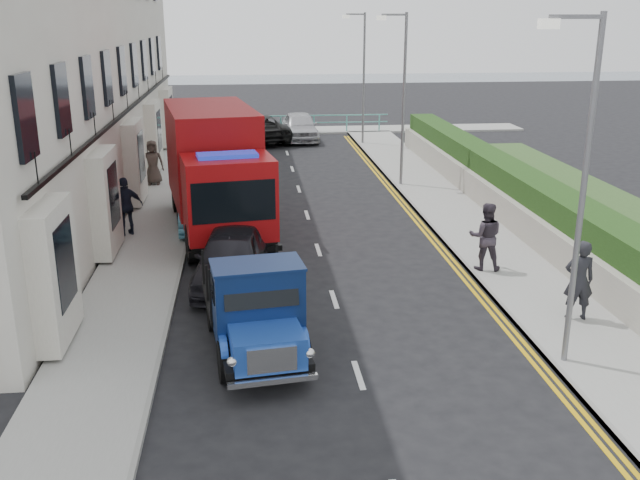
{
  "coord_description": "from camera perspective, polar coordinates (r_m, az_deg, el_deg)",
  "views": [
    {
      "loc": [
        -2.1,
        -14.69,
        6.96
      ],
      "look_at": [
        -0.3,
        2.64,
        1.4
      ],
      "focal_mm": 40.0,
      "sensor_mm": 36.0,
      "label": 1
    }
  ],
  "objects": [
    {
      "name": "pedestrian_west_far",
      "position": [
        30.53,
        -13.24,
        6.06
      ],
      "size": [
        0.93,
        0.62,
        1.85
      ],
      "primitive_type": "imported",
      "rotation": [
        0.0,
        0.0,
        0.04
      ],
      "color": "#382E28",
      "rests_on": "pavement_west"
    },
    {
      "name": "lamp_far",
      "position": [
        39.31,
        3.35,
        13.35
      ],
      "size": [
        1.23,
        0.18,
        7.0
      ],
      "color": "slate",
      "rests_on": "ground"
    },
    {
      "name": "parked_car_rear",
      "position": [
        33.31,
        -7.64,
        6.66
      ],
      "size": [
        2.18,
        4.72,
        1.34
      ],
      "primitive_type": "imported",
      "rotation": [
        0.0,
        0.0,
        0.07
      ],
      "color": "silver",
      "rests_on": "ground"
    },
    {
      "name": "bedford_lorry",
      "position": [
        14.84,
        -5.03,
        -6.09
      ],
      "size": [
        2.34,
        4.73,
        2.16
      ],
      "rotation": [
        0.0,
        0.0,
        0.13
      ],
      "color": "black",
      "rests_on": "ground"
    },
    {
      "name": "garden_east",
      "position": [
        26.17,
        15.11,
        3.69
      ],
      "size": [
        1.45,
        28.0,
        1.75
      ],
      "color": "#B2AD9E",
      "rests_on": "ground"
    },
    {
      "name": "promenade",
      "position": [
        44.28,
        -3.19,
        8.71
      ],
      "size": [
        30.0,
        2.5,
        0.12
      ],
      "primitive_type": "cube",
      "color": "gray",
      "rests_on": "ground"
    },
    {
      "name": "seafront_railing",
      "position": [
        43.41,
        -3.15,
        9.23
      ],
      "size": [
        13.0,
        0.08,
        1.11
      ],
      "color": "#59B2A5",
      "rests_on": "ground"
    },
    {
      "name": "parked_car_front",
      "position": [
        19.14,
        -7.12,
        -1.39
      ],
      "size": [
        2.24,
        4.54,
        1.49
      ],
      "primitive_type": "imported",
      "rotation": [
        0.0,
        0.0,
        -0.11
      ],
      "color": "black",
      "rests_on": "ground"
    },
    {
      "name": "sea_plane",
      "position": [
        75.04,
        -4.42,
        12.33
      ],
      "size": [
        120.0,
        120.0,
        0.0
      ],
      "primitive_type": "plane",
      "color": "#4D5B69",
      "rests_on": "ground"
    },
    {
      "name": "terrace_west",
      "position": [
        28.66,
        -21.83,
        16.92
      ],
      "size": [
        6.31,
        30.2,
        14.25
      ],
      "color": "silver",
      "rests_on": "ground"
    },
    {
      "name": "lamp_mid",
      "position": [
        29.52,
        6.5,
        11.83
      ],
      "size": [
        1.23,
        0.18,
        7.0
      ],
      "color": "slate",
      "rests_on": "ground"
    },
    {
      "name": "lamp_near",
      "position": [
        14.47,
        20.0,
        4.81
      ],
      "size": [
        1.23,
        0.18,
        7.0
      ],
      "color": "slate",
      "rests_on": "ground"
    },
    {
      "name": "seafront_car_left",
      "position": [
        40.81,
        -5.09,
        8.9
      ],
      "size": [
        4.02,
        6.0,
        1.53
      ],
      "primitive_type": "imported",
      "rotation": [
        0.0,
        0.0,
        3.43
      ],
      "color": "black",
      "rests_on": "ground"
    },
    {
      "name": "red_lorry",
      "position": [
        23.65,
        -8.4,
        5.75
      ],
      "size": [
        3.79,
        7.98,
        4.02
      ],
      "rotation": [
        0.0,
        0.0,
        0.16
      ],
      "color": "black",
      "rests_on": "ground"
    },
    {
      "name": "pavement_west",
      "position": [
        24.87,
        -12.87,
        1.14
      ],
      "size": [
        2.4,
        38.0,
        0.12
      ],
      "primitive_type": "cube",
      "color": "gray",
      "rests_on": "ground"
    },
    {
      "name": "parked_car_mid",
      "position": [
        24.65,
        -9.25,
        2.84
      ],
      "size": [
        1.72,
        4.53,
        1.47
      ],
      "primitive_type": "imported",
      "rotation": [
        0.0,
        0.0,
        0.04
      ],
      "color": "#5FACCC",
      "rests_on": "ground"
    },
    {
      "name": "pavement_east",
      "position": [
        25.76,
        10.98,
        1.83
      ],
      "size": [
        2.6,
        38.0,
        0.12
      ],
      "primitive_type": "cube",
      "color": "gray",
      "rests_on": "ground"
    },
    {
      "name": "seafront_car_right",
      "position": [
        41.12,
        -1.62,
        9.08
      ],
      "size": [
        1.96,
        4.7,
        1.59
      ],
      "primitive_type": "imported",
      "rotation": [
        0.0,
        0.0,
        0.02
      ],
      "color": "#B1B1B6",
      "rests_on": "ground"
    },
    {
      "name": "pedestrian_east_near",
      "position": [
        17.54,
        20.01,
        -3.03
      ],
      "size": [
        0.74,
        0.53,
        1.91
      ],
      "primitive_type": "imported",
      "rotation": [
        0.0,
        0.0,
        3.04
      ],
      "color": "black",
      "rests_on": "pavement_east"
    },
    {
      "name": "ground",
      "position": [
        16.39,
        2.0,
        -7.44
      ],
      "size": [
        120.0,
        120.0,
        0.0
      ],
      "primitive_type": "plane",
      "color": "black",
      "rests_on": "ground"
    },
    {
      "name": "pedestrian_east_far",
      "position": [
        20.2,
        13.11,
        0.28
      ],
      "size": [
        1.07,
        0.92,
        1.91
      ],
      "primitive_type": "imported",
      "rotation": [
        0.0,
        0.0,
        2.9
      ],
      "color": "#38303B",
      "rests_on": "pavement_east"
    },
    {
      "name": "pedestrian_west_near",
      "position": [
        23.65,
        -15.26,
        2.62
      ],
      "size": [
        1.19,
        0.9,
        1.88
      ],
      "primitive_type": "imported",
      "rotation": [
        0.0,
        0.0,
        3.6
      ],
      "color": "black",
      "rests_on": "pavement_west"
    }
  ]
}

